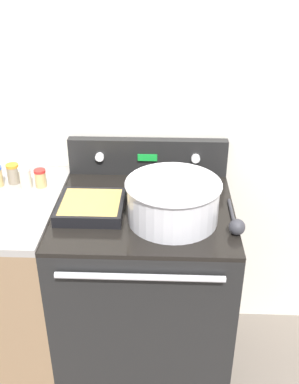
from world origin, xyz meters
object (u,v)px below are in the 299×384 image
Objects in this scene: spice_jar_orange_cap at (13,174)px; mixing_bowl at (173,199)px; ladle at (236,225)px; spice_jar_white_cap at (25,177)px; casserole_dish at (91,206)px; spice_jar_red_cap at (40,178)px.

mixing_bowl is at bearing -20.55° from spice_jar_orange_cap.
ladle is 0.93m from spice_jar_white_cap.
ladle is (0.57, -0.12, 0.00)m from casserole_dish.
mixing_bowl is 0.76m from spice_jar_orange_cap.
spice_jar_red_cap reaches higher than ladle.
spice_jar_orange_cap is (-0.38, 0.22, 0.03)m from casserole_dish.
spice_jar_white_cap is at bearing 161.19° from ladle.
casserole_dish is 0.44m from spice_jar_orange_cap.
mixing_bowl reaches higher than spice_jar_red_cap.
spice_jar_white_cap reaches higher than casserole_dish.
ladle is at bearing -19.64° from spice_jar_orange_cap.
mixing_bowl is at bearing -22.13° from spice_jar_red_cap.
casserole_dish is 0.32m from spice_jar_red_cap.
spice_jar_red_cap is (-0.58, 0.24, -0.04)m from mixing_bowl.
spice_jar_red_cap is at bearing 142.90° from casserole_dish.
ladle is 3.06× the size of spice_jar_orange_cap.
spice_jar_orange_cap reaches higher than ladle.
spice_jar_orange_cap is at bearing 160.36° from ladle.
spice_jar_white_cap is 1.05× the size of spice_jar_orange_cap.
ladle is at bearing -18.81° from spice_jar_white_cap.
spice_jar_orange_cap reaches higher than casserole_dish.
ladle reaches higher than casserole_dish.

